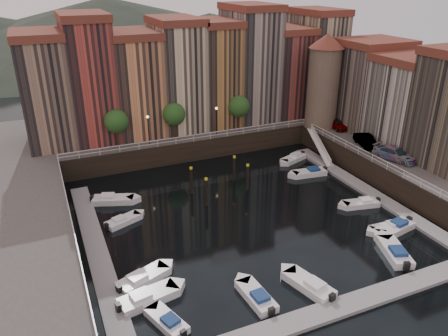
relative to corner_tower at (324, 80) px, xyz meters
name	(u,v)px	position (x,y,z in m)	size (l,w,h in m)	color
ground	(243,213)	(-20.00, -14.50, -10.19)	(200.00, 200.00, 0.00)	black
quay_far	(173,130)	(-20.00, 11.50, -8.69)	(80.00, 20.00, 3.00)	black
quay_right	(443,167)	(8.00, -16.50, -8.69)	(20.00, 36.00, 3.00)	black
dock_left	(96,249)	(-36.20, -15.50, -10.02)	(2.00, 28.00, 0.35)	gray
dock_right	(364,189)	(-3.80, -15.50, -10.02)	(2.00, 28.00, 0.35)	gray
dock_near	(336,309)	(-20.00, -31.50, -10.02)	(30.00, 2.00, 0.35)	gray
mountains	(98,31)	(-18.28, 95.50, -2.28)	(145.00, 100.00, 18.00)	#2D382D
far_terrace	(196,72)	(-16.69, 9.00, 0.76)	(48.70, 10.30, 17.50)	#896B57
right_terrace	(411,97)	(6.50, -10.70, -0.64)	(9.30, 24.30, 14.00)	#6D5E52
corner_tower	(324,80)	(0.00, 0.00, 0.00)	(5.20, 5.20, 13.80)	#6B5B4C
promenade_trees	(179,114)	(-21.33, 3.70, -3.61)	(21.20, 3.20, 5.20)	black
street_lamps	(183,120)	(-21.00, 2.70, -4.30)	(10.36, 0.36, 4.18)	black
railings	(225,166)	(-20.00, -9.62, -6.41)	(36.08, 34.04, 0.52)	white
gangway	(320,145)	(-2.90, -4.50, -8.28)	(2.78, 8.32, 3.73)	white
mooring_pilings	(220,180)	(-20.32, -8.84, -8.54)	(6.95, 5.01, 3.78)	black
boat_left_0	(147,298)	(-33.47, -24.53, -9.79)	(5.35, 2.77, 1.20)	white
boat_left_1	(143,279)	(-33.23, -21.96, -9.81)	(5.05, 3.40, 1.14)	white
boat_left_3	(123,221)	(-32.81, -11.48, -9.87)	(4.21, 2.85, 0.95)	white
boat_left_4	(112,200)	(-32.98, -6.30, -9.81)	(5.06, 3.29, 1.14)	white
boat_right_0	(390,228)	(-7.58, -23.96, -9.86)	(4.37, 1.82, 0.99)	white
boat_right_1	(395,228)	(-7.15, -24.29, -9.81)	(5.05, 2.61, 1.13)	white
boat_right_2	(362,203)	(-6.79, -18.59, -9.85)	(4.49, 2.39, 1.01)	white
boat_right_3	(310,173)	(-7.49, -9.08, -9.82)	(4.87, 2.25, 1.10)	white
boat_right_4	(294,158)	(-6.82, -3.98, -9.85)	(4.58, 3.04, 1.03)	white
boat_near_0	(167,321)	(-32.71, -27.61, -9.86)	(2.81, 4.34, 0.98)	white
boat_near_1	(257,297)	(-25.20, -27.93, -9.84)	(1.98, 4.69, 1.06)	white
boat_near_2	(310,285)	(-20.43, -28.46, -9.81)	(2.99, 5.10, 1.14)	white
boat_near_3	(395,252)	(-10.33, -27.63, -9.80)	(3.35, 5.20, 1.17)	white
car_a	(336,124)	(1.63, -2.00, -6.42)	(1.83, 4.54, 1.55)	gray
car_b	(366,141)	(0.69, -9.76, -6.41)	(1.66, 4.77, 1.57)	gray
car_c	(394,154)	(0.81, -14.91, -6.40)	(2.23, 5.49, 1.59)	gray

